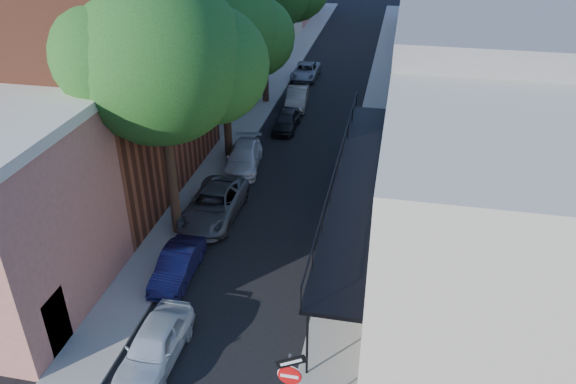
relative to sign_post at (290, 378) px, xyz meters
The scene contains 15 objects.
road_surface 29.27m from the sign_post, 96.21° to the left, with size 6.00×64.00×0.01m, color black.
sidewalk_left 29.96m from the sign_post, 103.85° to the left, with size 2.00×64.00×0.12m, color gray.
sidewalk_right 29.11m from the sign_post, 88.34° to the left, with size 2.00×64.00×0.12m, color gray.
buildings_left 30.59m from the sign_post, 114.15° to the left, with size 10.10×59.10×12.00m.
buildings_right 29.20m from the sign_post, 78.44° to the left, with size 9.80×55.00×10.00m.
sign_post is the anchor object (origin of this frame).
oak_near 12.77m from the sign_post, 125.09° to the left, with size 7.48×6.80×11.42m.
oak_mid 19.14m from the sign_post, 110.86° to the left, with size 6.60×6.00×10.20m.
parked_car_a 5.32m from the sign_post, 160.87° to the left, with size 1.59×3.95×1.35m, color silver.
parked_car_b 8.44m from the sign_post, 133.83° to the left, with size 1.27×3.63×1.20m, color #151541.
parked_car_c 12.14m from the sign_post, 118.43° to the left, with size 2.31×5.00×1.39m, color #55585C.
parked_car_d 16.94m from the sign_post, 109.94° to the left, with size 1.74×4.29×1.24m, color silver.
parked_car_e 22.09m from the sign_post, 101.93° to the left, with size 1.40×3.48×1.19m, color black.
parked_car_f 26.02m from the sign_post, 100.26° to the left, with size 1.36×3.91×1.29m, color gray.
parked_car_g 32.29m from the sign_post, 99.11° to the left, with size 1.92×4.15×1.15m, color gray.
Camera 1 is at (5.28, -9.70, 14.12)m, focal length 35.00 mm.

